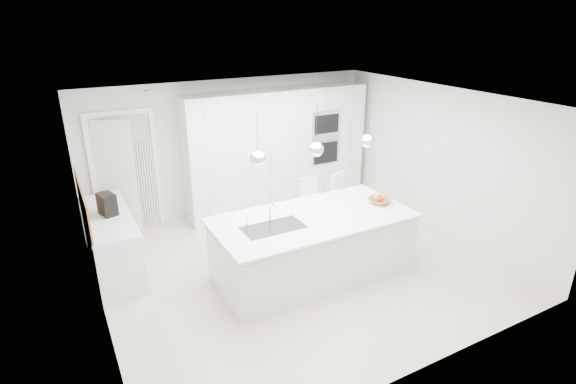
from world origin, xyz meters
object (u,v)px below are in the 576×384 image
island_base (314,247)px  fruit_bowl (380,201)px  espresso_machine (107,204)px  bar_stool_left (312,209)px  bar_stool_right (341,205)px

island_base → fruit_bowl: bearing=-1.1°
espresso_machine → bar_stool_left: espresso_machine is taller
bar_stool_left → fruit_bowl: bearing=-58.7°
bar_stool_left → bar_stool_right: bar_stool_right is taller
bar_stool_left → bar_stool_right: (0.50, -0.13, 0.01)m
island_base → bar_stool_left: 1.17m
bar_stool_right → fruit_bowl: bearing=-106.0°
espresso_machine → bar_stool_left: size_ratio=0.30×
fruit_bowl → bar_stool_right: bearing=93.8°
bar_stool_left → island_base: bearing=-117.0°
fruit_bowl → bar_stool_left: (-0.56, 1.03, -0.42)m
island_base → fruit_bowl: size_ratio=8.61×
island_base → espresso_machine: size_ratio=8.93×
fruit_bowl → bar_stool_left: bar_stool_left is taller
island_base → bar_stool_left: (0.58, 1.01, 0.09)m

